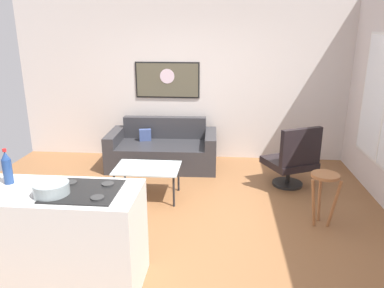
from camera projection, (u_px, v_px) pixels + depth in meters
ground at (183, 220)px, 4.56m from camera, size 6.40×6.40×0.04m
back_wall at (198, 80)px, 6.45m from camera, size 6.40×0.05×2.80m
couch at (163, 151)px, 6.27m from camera, size 1.84×0.96×0.79m
coffee_table at (147, 170)px, 5.04m from camera, size 0.88×0.60×0.45m
armchair at (293, 160)px, 5.36m from camera, size 0.85×0.84×0.94m
bar_stool at (324, 186)px, 4.29m from camera, size 0.37×0.36×0.65m
kitchen_counter at (59, 238)px, 3.28m from camera, size 1.47×0.66×0.95m
soda_bottle at (7, 168)px, 3.25m from camera, size 0.08×0.08×0.33m
mixing_bowl at (51, 189)px, 3.04m from camera, size 0.29×0.29×0.11m
wall_painting at (167, 80)px, 6.45m from camera, size 1.14×0.03×0.63m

